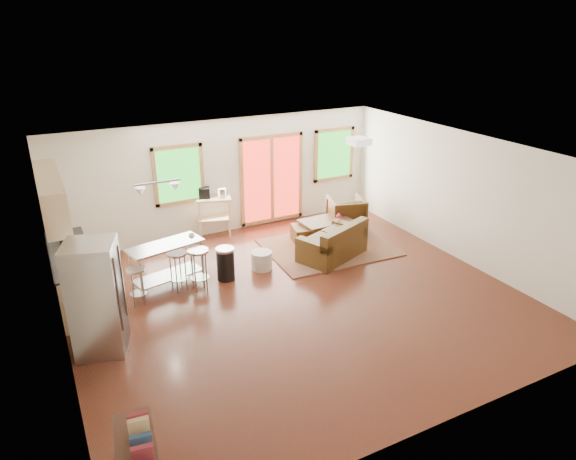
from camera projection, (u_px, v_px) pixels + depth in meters
name	position (u px, v px, depth m)	size (l,w,h in m)	color
floor	(296.00, 299.00, 9.10)	(7.50, 7.00, 0.02)	#38170E
ceiling	(297.00, 154.00, 8.10)	(7.50, 7.00, 0.02)	white
back_wall	(223.00, 177.00, 11.49)	(7.50, 0.02, 2.60)	beige
left_wall	(54.00, 279.00, 7.01)	(0.02, 7.00, 2.60)	beige
right_wall	(463.00, 197.00, 10.19)	(0.02, 7.00, 2.60)	beige
front_wall	(444.00, 338.00, 5.72)	(7.50, 0.02, 2.60)	beige
window_left	(179.00, 175.00, 10.95)	(1.10, 0.05, 1.30)	#195D19
french_doors	(272.00, 179.00, 12.03)	(1.60, 0.05, 2.10)	red
window_right	(334.00, 154.00, 12.59)	(1.10, 0.05, 1.30)	#195D19
rug	(329.00, 247.00, 11.08)	(2.63, 2.02, 0.03)	#4F5F38
loveseat	(334.00, 244.00, 10.53)	(1.62, 1.28, 0.76)	#32200B
coffee_table	(325.00, 223.00, 11.42)	(1.14, 0.71, 0.44)	#382015
armchair	(346.00, 211.00, 12.03)	(0.80, 0.75, 0.82)	#32200B
ottoman	(305.00, 234.00, 11.31)	(0.56, 0.56, 0.37)	#32200B
pouf	(262.00, 260.00, 10.10)	(0.42, 0.42, 0.36)	beige
vase	(339.00, 222.00, 11.14)	(0.22, 0.23, 0.29)	silver
book	(356.00, 220.00, 11.11)	(0.21, 0.03, 0.29)	maroon
cabinets	(67.00, 253.00, 8.67)	(0.64, 2.24, 2.30)	tan
refrigerator	(97.00, 298.00, 7.37)	(0.87, 0.86, 1.74)	#B7BABC
island	(167.00, 258.00, 9.29)	(1.42, 0.82, 0.85)	#B7BABC
cup	(192.00, 235.00, 9.16)	(0.11, 0.09, 0.11)	white
bar_stool_a	(137.00, 278.00, 8.73)	(0.36, 0.36, 0.68)	#B7BABC
bar_stool_b	(177.00, 262.00, 9.18)	(0.42, 0.42, 0.75)	#B7BABC
bar_stool_c	(199.00, 260.00, 9.17)	(0.40, 0.40, 0.80)	#B7BABC
trash_can	(226.00, 264.00, 9.65)	(0.43, 0.43, 0.64)	black
kitchen_cart	(213.00, 203.00, 11.42)	(0.87, 0.69, 1.16)	tan
ceiling_flush	(359.00, 141.00, 9.30)	(0.35, 0.35, 0.12)	white
pendant_light	(158.00, 188.00, 8.80)	(0.80, 0.18, 0.79)	gray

